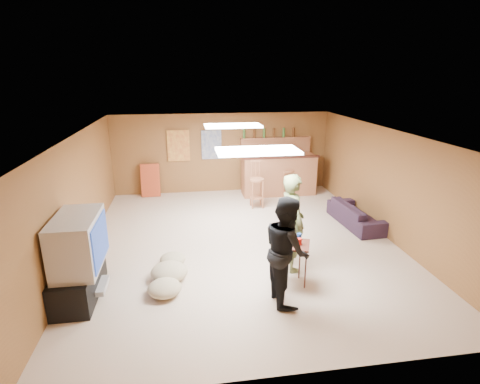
{
  "coord_description": "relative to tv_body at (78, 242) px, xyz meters",
  "views": [
    {
      "loc": [
        -1.06,
        -6.77,
        3.26
      ],
      "look_at": [
        0.0,
        0.2,
        1.0
      ],
      "focal_mm": 28.0,
      "sensor_mm": 36.0,
      "label": 1
    }
  ],
  "objects": [
    {
      "name": "ground",
      "position": [
        2.65,
        1.5,
        -0.9
      ],
      "size": [
        7.0,
        7.0,
        0.0
      ],
      "primitive_type": "plane",
      "color": "#C4AB95",
      "rests_on": "ground"
    },
    {
      "name": "ceiling",
      "position": [
        2.65,
        1.5,
        1.3
      ],
      "size": [
        6.0,
        7.0,
        0.02
      ],
      "primitive_type": "cube",
      "color": "silver",
      "rests_on": "ground"
    },
    {
      "name": "wall_back",
      "position": [
        2.65,
        5.0,
        0.2
      ],
      "size": [
        6.0,
        0.02,
        2.2
      ],
      "primitive_type": "cube",
      "color": "brown",
      "rests_on": "ground"
    },
    {
      "name": "wall_front",
      "position": [
        2.65,
        -2.0,
        0.2
      ],
      "size": [
        6.0,
        0.02,
        2.2
      ],
      "primitive_type": "cube",
      "color": "brown",
      "rests_on": "ground"
    },
    {
      "name": "wall_left",
      "position": [
        -0.35,
        1.5,
        0.2
      ],
      "size": [
        0.02,
        7.0,
        2.2
      ],
      "primitive_type": "cube",
      "color": "brown",
      "rests_on": "ground"
    },
    {
      "name": "wall_right",
      "position": [
        5.65,
        1.5,
        0.2
      ],
      "size": [
        0.02,
        7.0,
        2.2
      ],
      "primitive_type": "cube",
      "color": "brown",
      "rests_on": "ground"
    },
    {
      "name": "tv_stand",
      "position": [
        -0.07,
        0.0,
        -0.65
      ],
      "size": [
        0.55,
        1.3,
        0.5
      ],
      "primitive_type": "cube",
      "color": "black",
      "rests_on": "ground"
    },
    {
      "name": "dvd_box",
      "position": [
        0.15,
        0.0,
        -0.75
      ],
      "size": [
        0.35,
        0.5,
        0.08
      ],
      "primitive_type": "cube",
      "color": "#B2B2B7",
      "rests_on": "tv_stand"
    },
    {
      "name": "tv_body",
      "position": [
        0.0,
        0.0,
        0.0
      ],
      "size": [
        0.6,
        1.1,
        0.8
      ],
      "primitive_type": "cube",
      "color": "#B2B2B7",
      "rests_on": "tv_stand"
    },
    {
      "name": "tv_screen",
      "position": [
        0.31,
        0.0,
        0.0
      ],
      "size": [
        0.02,
        0.95,
        0.65
      ],
      "primitive_type": "cube",
      "color": "navy",
      "rests_on": "tv_body"
    },
    {
      "name": "bar_counter",
      "position": [
        4.15,
        4.45,
        -0.35
      ],
      "size": [
        2.0,
        0.6,
        1.1
      ],
      "primitive_type": "cube",
      "color": "#9A5938",
      "rests_on": "ground"
    },
    {
      "name": "bar_lip",
      "position": [
        4.15,
        4.2,
        0.2
      ],
      "size": [
        2.1,
        0.12,
        0.05
      ],
      "primitive_type": "cube",
      "color": "#3C1A13",
      "rests_on": "bar_counter"
    },
    {
      "name": "bar_shelf",
      "position": [
        4.15,
        4.9,
        0.6
      ],
      "size": [
        2.0,
        0.18,
        0.05
      ],
      "primitive_type": "cube",
      "color": "#9A5938",
      "rests_on": "bar_backing"
    },
    {
      "name": "bar_backing",
      "position": [
        4.15,
        4.92,
        0.3
      ],
      "size": [
        2.0,
        0.14,
        0.6
      ],
      "primitive_type": "cube",
      "color": "#9A5938",
      "rests_on": "bar_counter"
    },
    {
      "name": "poster_left",
      "position": [
        1.45,
        4.96,
        0.45
      ],
      "size": [
        0.6,
        0.03,
        0.85
      ],
      "primitive_type": "cube",
      "color": "#BF3F26",
      "rests_on": "wall_back"
    },
    {
      "name": "poster_right",
      "position": [
        2.35,
        4.96,
        0.45
      ],
      "size": [
        0.55,
        0.03,
        0.8
      ],
      "primitive_type": "cube",
      "color": "#334C99",
      "rests_on": "wall_back"
    },
    {
      "name": "folding_chair_stack",
      "position": [
        0.65,
        4.8,
        -0.45
      ],
      "size": [
        0.5,
        0.26,
        0.91
      ],
      "primitive_type": "cube",
      "rotation": [
        -0.14,
        0.0,
        0.0
      ],
      "color": "#B94222",
      "rests_on": "ground"
    },
    {
      "name": "ceiling_panel_front",
      "position": [
        2.65,
        0.0,
        1.27
      ],
      "size": [
        1.2,
        0.6,
        0.04
      ],
      "primitive_type": "cube",
      "color": "white",
      "rests_on": "ceiling"
    },
    {
      "name": "ceiling_panel_back",
      "position": [
        2.65,
        2.7,
        1.27
      ],
      "size": [
        1.2,
        0.6,
        0.04
      ],
      "primitive_type": "cube",
      "color": "white",
      "rests_on": "ceiling"
    },
    {
      "name": "person_olive",
      "position": [
        3.33,
        0.37,
        -0.05
      ],
      "size": [
        0.5,
        0.68,
        1.7
      ],
      "primitive_type": "imported",
      "rotation": [
        0.0,
        0.0,
        1.74
      ],
      "color": "#59653A",
      "rests_on": "ground"
    },
    {
      "name": "person_black",
      "position": [
        2.99,
        -0.53,
        -0.09
      ],
      "size": [
        0.65,
        0.82,
        1.62
      ],
      "primitive_type": "imported",
      "rotation": [
        0.0,
        0.0,
        1.62
      ],
      "color": "black",
      "rests_on": "ground"
    },
    {
      "name": "sofa",
      "position": [
        5.33,
        2.04,
        -0.66
      ],
      "size": [
        0.75,
        1.69,
        0.48
      ],
      "primitive_type": "imported",
      "rotation": [
        0.0,
        0.0,
        1.64
      ],
      "color": "black",
      "rests_on": "ground"
    },
    {
      "name": "tray_table",
      "position": [
        3.18,
        -0.15,
        -0.54
      ],
      "size": [
        0.68,
        0.61,
        0.72
      ],
      "primitive_type": "cube",
      "rotation": [
        0.0,
        0.0,
        -0.37
      ],
      "color": "#3C1A13",
      "rests_on": "ground"
    },
    {
      "name": "cup_red_near",
      "position": [
        3.07,
        -0.11,
        -0.12
      ],
      "size": [
        0.11,
        0.11,
        0.12
      ],
      "primitive_type": "cylinder",
      "rotation": [
        0.0,
        0.0,
        -0.41
      ],
      "color": "red",
      "rests_on": "tray_table"
    },
    {
      "name": "cup_red_far",
      "position": [
        3.29,
        -0.21,
        -0.13
      ],
      "size": [
        0.1,
        0.1,
        0.1
      ],
      "primitive_type": "cylinder",
      "rotation": [
        0.0,
        0.0,
        -0.43
      ],
      "color": "red",
      "rests_on": "tray_table"
    },
    {
      "name": "cup_blue",
      "position": [
        3.34,
        -0.02,
        -0.13
      ],
      "size": [
        0.08,
        0.08,
        0.1
      ],
      "primitive_type": "cylinder",
      "rotation": [
        0.0,
        0.0,
        -0.1
      ],
      "color": "navy",
      "rests_on": "tray_table"
    },
    {
      "name": "bar_stool_left",
      "position": [
        3.35,
        3.49,
        -0.36
      ],
      "size": [
        0.45,
        0.45,
        1.09
      ],
      "primitive_type": null,
      "rotation": [
        0.0,
        0.0,
        0.39
      ],
      "color": "#9A5938",
      "rests_on": "ground"
    },
    {
      "name": "bar_stool_right",
      "position": [
        4.34,
        4.24,
        -0.29
      ],
      "size": [
        0.42,
        0.42,
        1.22
      ],
      "primitive_type": null,
      "rotation": [
        0.0,
        0.0,
        0.09
      ],
      "color": "#9A5938",
      "rests_on": "ground"
    },
    {
      "name": "cushion_near_tv",
      "position": [
        1.26,
        0.29,
        -0.76
      ],
      "size": [
        0.7,
        0.7,
        0.27
      ],
      "primitive_type": "ellipsoid",
      "rotation": [
        0.0,
        0.0,
        -0.17
      ],
      "color": "tan",
      "rests_on": "ground"
    },
    {
      "name": "cushion_mid",
      "position": [
        1.3,
        0.8,
        -0.8
      ],
      "size": [
        0.55,
        0.55,
        0.2
      ],
      "primitive_type": "ellipsoid",
      "rotation": [
        0.0,
        0.0,
        0.25
      ],
      "color": "tan",
      "rests_on": "ground"
    },
    {
      "name": "cushion_far",
      "position": [
        1.2,
        -0.16,
        -0.78
      ],
      "size": [
        0.52,
        0.52,
        0.23
      ],
      "primitive_type": "ellipsoid",
      "rotation": [
        0.0,
        0.0,
        0.01
      ],
      "color": "tan",
      "rests_on": "ground"
    },
    {
      "name": "bottle_row",
      "position": [
        3.95,
        4.88,
        0.75
      ],
      "size": [
        1.48,
        0.08,
        0.26
      ],
      "primitive_type": null,
      "color": "#3F7233",
      "rests_on": "bar_shelf"
    }
  ]
}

